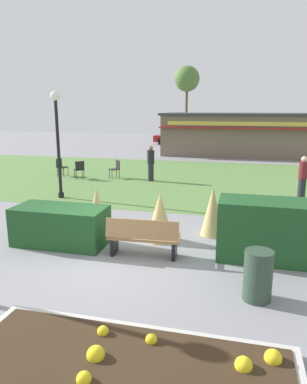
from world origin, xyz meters
TOP-DOWN VIEW (x-y plane):
  - ground_plane at (0.00, 0.00)m, footprint 80.00×80.00m
  - lawn_patch at (0.00, 10.02)m, footprint 36.00×12.00m
  - flower_bed at (1.49, -3.55)m, footprint 4.60×2.14m
  - park_bench at (0.67, 0.34)m, footprint 1.73×0.62m
  - hedge_left at (-1.60, 0.63)m, footprint 2.35×1.10m
  - hedge_right at (3.43, 0.94)m, footprint 2.15×1.10m
  - ornamental_grass_behind_left at (-1.20, 2.05)m, footprint 0.64×0.64m
  - ornamental_grass_behind_right at (2.10, 2.24)m, footprint 0.63×0.63m
  - ornamental_grass_behind_center at (0.80, 1.51)m, footprint 0.76×0.76m
  - lamppost_mid at (-4.01, 5.11)m, footprint 0.36×0.36m
  - trash_bin at (3.21, -1.03)m, footprint 0.52×0.52m
  - food_kiosk at (2.32, 20.14)m, footprint 10.97×4.72m
  - cafe_chair_west at (-6.24, 9.32)m, footprint 0.50×0.50m
  - cafe_chair_east at (-3.30, 9.45)m, footprint 0.62×0.62m
  - cafe_chair_north at (-4.97, 8.82)m, footprint 0.62×0.62m
  - person_strolling at (5.03, 6.88)m, footprint 0.34×0.34m
  - person_standing at (-1.43, 9.17)m, footprint 0.34×0.34m
  - parked_car_west_slot at (-3.50, 26.94)m, footprint 4.20×2.07m
  - parked_car_center_slot at (2.08, 26.94)m, footprint 4.24×2.13m
  - parked_car_east_slot at (6.53, 26.94)m, footprint 4.25×2.14m
  - tree_left_bg at (-3.71, 34.09)m, footprint 2.80×2.80m

SIDE VIEW (x-z plane):
  - ground_plane at x=0.00m, z-range 0.00..0.00m
  - lawn_patch at x=0.00m, z-range 0.00..0.01m
  - flower_bed at x=1.49m, z-range -0.07..0.25m
  - trash_bin at x=3.21m, z-range 0.00..0.94m
  - park_bench at x=0.67m, z-range 0.01..0.96m
  - hedge_left at x=-1.60m, z-range 0.00..0.98m
  - cafe_chair_west at x=-6.24m, z-range 0.08..0.97m
  - cafe_chair_east at x=-3.30m, z-range 0.08..0.97m
  - cafe_chair_north at x=-4.97m, z-range 0.08..0.97m
  - ornamental_grass_behind_left at x=-1.20m, z-range 0.00..1.21m
  - parked_car_west_slot at x=-3.50m, z-range 0.04..1.24m
  - parked_car_center_slot at x=2.08m, z-range 0.04..1.24m
  - parked_car_east_slot at x=6.53m, z-range 0.04..1.24m
  - ornamental_grass_behind_center at x=0.80m, z-range 0.00..1.29m
  - ornamental_grass_behind_right at x=2.10m, z-range 0.00..1.37m
  - hedge_right at x=3.43m, z-range 0.00..1.39m
  - person_strolling at x=5.03m, z-range 0.02..1.71m
  - person_standing at x=-1.43m, z-range 0.02..1.71m
  - food_kiosk at x=2.32m, z-range 0.01..3.06m
  - lamppost_mid at x=-4.01m, z-range 0.53..4.57m
  - tree_left_bg at x=-3.71m, z-range 2.51..10.47m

